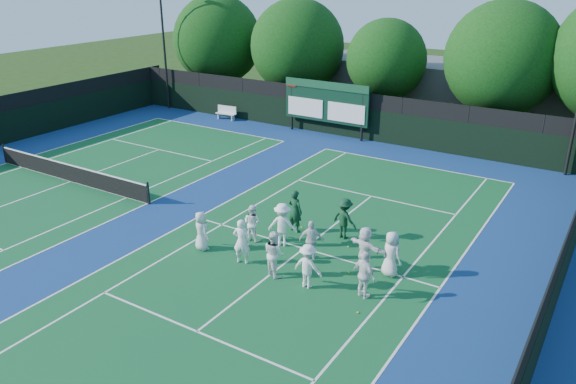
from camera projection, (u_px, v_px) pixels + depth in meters
The scene contains 33 objects.
ground at pixel (291, 259), 21.30m from camera, with size 120.00×120.00×0.00m, color #1B350E.
court_apron at pixel (188, 215), 25.04m from camera, with size 34.00×32.00×0.01m, color navy.
near_court at pixel (304, 248), 22.08m from camera, with size 11.05×23.85×0.01m.
left_court at pixel (71, 181), 28.99m from camera, with size 11.05×23.85×0.01m.
back_fence at pixel (342, 116), 36.32m from camera, with size 34.00×0.08×3.00m.
divider_fence_right at pixel (558, 282), 17.14m from camera, with size 0.08×32.00×3.00m.
scoreboard at pixel (326, 102), 36.19m from camera, with size 6.00×0.21×3.55m.
clubhouse at pixel (443, 91), 40.40m from camera, with size 18.00×6.00×4.00m, color #57575C.
light_pole_left at pixel (162, 25), 41.64m from camera, with size 1.20×0.30×10.12m.
tennis_net at pixel (70, 173), 28.81m from camera, with size 11.30×0.10×1.10m.
bench at pixel (227, 112), 40.59m from camera, with size 1.59×0.54×0.99m.
tree_a at pixel (220, 42), 44.14m from camera, with size 6.92×6.92×8.44m.
tree_b at pixel (300, 49), 40.53m from camera, with size 6.77×6.77×8.36m.
tree_c at pixel (389, 61), 37.23m from camera, with size 5.31×5.31×7.27m.
tree_d at pixel (505, 62), 33.37m from camera, with size 6.87×6.87×8.67m.
tennis_ball_0 at pixel (203, 236), 23.08m from camera, with size 0.07×0.07×0.07m, color yellow.
tennis_ball_1 at pixel (349, 272), 20.31m from camera, with size 0.07×0.07×0.07m, color yellow.
tennis_ball_2 at pixel (358, 312), 17.95m from camera, with size 0.07×0.07×0.07m, color yellow.
tennis_ball_3 at pixel (203, 212), 25.30m from camera, with size 0.07×0.07×0.07m, color yellow.
tennis_ball_4 at pixel (302, 227), 23.82m from camera, with size 0.07×0.07×0.07m, color yellow.
tennis_ball_5 at pixel (348, 247), 22.16m from camera, with size 0.07×0.07×0.07m, color yellow.
player_front_0 at pixel (201, 231), 21.77m from camera, with size 0.77×0.50×1.58m, color silver.
player_front_1 at pixel (242, 241), 20.72m from camera, with size 0.65×0.43×1.78m, color white.
player_front_2 at pixel (274, 253), 19.93m from camera, with size 0.83×0.65×1.71m, color white.
player_front_3 at pixel (308, 266), 19.16m from camera, with size 1.05×0.60×1.62m, color white.
player_front_4 at pixel (365, 275), 18.55m from camera, with size 1.00×0.41×1.70m, color white.
player_back_0 at pixel (252, 223), 22.53m from camera, with size 0.75×0.58×1.53m, color white.
player_back_1 at pixel (282, 225), 22.05m from camera, with size 1.15×0.66×1.79m, color white.
player_back_2 at pixel (311, 240), 21.07m from camera, with size 0.91×0.38×1.56m, color silver.
player_back_3 at pixel (365, 249), 20.27m from camera, with size 1.58×0.50×1.70m, color white.
player_back_4 at pixel (391, 254), 19.89m from camera, with size 0.83×0.54×1.70m, color silver.
coach_left at pixel (295, 211), 23.21m from camera, with size 0.67×0.44×1.84m, color #0E351E.
coach_right at pixel (345, 218), 22.66m from camera, with size 1.12×0.64×1.73m, color #0E331C.
Camera 1 is at (9.92, -15.98, 10.32)m, focal length 35.00 mm.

